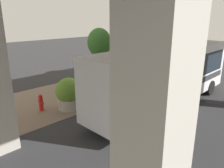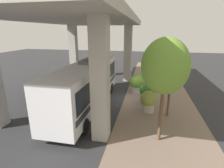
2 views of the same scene
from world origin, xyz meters
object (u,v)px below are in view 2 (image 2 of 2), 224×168
object	(u,v)px
planter_back	(147,93)
street_tree_near	(171,73)
planter_front	(148,101)
bus	(87,83)
street_tree_far	(165,67)
fire_hydrant	(146,84)
planter_middle	(137,84)

from	to	relation	value
planter_back	street_tree_near	size ratio (longest dim) A/B	0.41
planter_front	street_tree_near	xyz separation A→B (m)	(-1.41, 0.40, 2.37)
bus	street_tree_far	size ratio (longest dim) A/B	1.96
fire_hydrant	planter_middle	world-z (taller)	planter_middle
planter_back	street_tree_near	xyz separation A→B (m)	(-1.53, 2.19, 2.38)
planter_back	fire_hydrant	bearing A→B (deg)	-87.91
bus	planter_back	world-z (taller)	bus
planter_front	fire_hydrant	bearing A→B (deg)	-87.42
street_tree_near	fire_hydrant	bearing A→B (deg)	-74.59
bus	street_tree_far	distance (m)	6.97
planter_front	planter_back	bearing A→B (deg)	-86.37
planter_front	planter_middle	size ratio (longest dim) A/B	0.91
bus	planter_middle	size ratio (longest dim) A/B	6.07
fire_hydrant	street_tree_far	world-z (taller)	street_tree_far
planter_front	planter_back	xyz separation A→B (m)	(0.11, -1.79, -0.01)
fire_hydrant	street_tree_near	distance (m)	6.86
fire_hydrant	bus	bearing A→B (deg)	50.71
planter_back	bus	bearing A→B (deg)	20.38
planter_back	street_tree_near	distance (m)	3.57
street_tree_near	street_tree_far	world-z (taller)	street_tree_far
planter_middle	planter_front	bearing A→B (deg)	104.79
planter_middle	street_tree_near	world-z (taller)	street_tree_near
bus	fire_hydrant	xyz separation A→B (m)	(-4.60, -5.62, -1.54)
bus	fire_hydrant	bearing A→B (deg)	-129.29
fire_hydrant	street_tree_near	world-z (taller)	street_tree_near
planter_middle	street_tree_near	xyz separation A→B (m)	(-2.56, 4.73, 2.35)
bus	street_tree_near	world-z (taller)	street_tree_near
planter_middle	street_tree_far	xyz separation A→B (m)	(-1.79, 7.95, 3.36)
fire_hydrant	planter_front	distance (m)	5.67
street_tree_near	planter_front	bearing A→B (deg)	-15.84
bus	planter_back	xyz separation A→B (m)	(-4.74, -1.76, -1.16)
street_tree_far	bus	bearing A→B (deg)	-33.50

